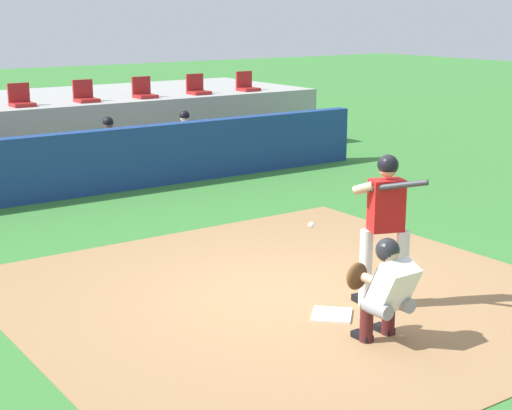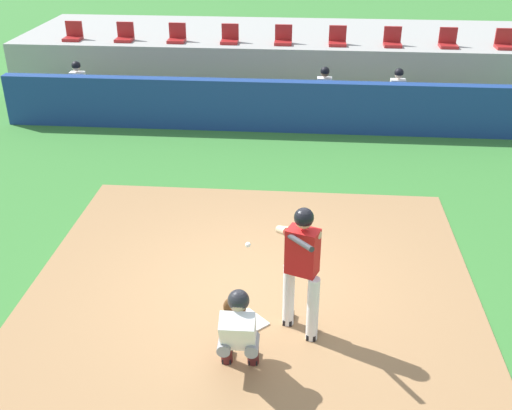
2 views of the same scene
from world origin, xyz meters
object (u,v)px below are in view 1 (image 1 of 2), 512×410
object	(u,v)px
catcher_crouched	(385,286)
stadium_seat_8	(247,85)
stadium_seat_6	(144,92)
dugout_player_2	(188,140)
stadium_seat_5	(85,96)
stadium_seat_7	(197,88)
home_plate	(332,315)
dugout_player_1	(112,148)
stadium_seat_4	(21,100)
batter_at_plate	(385,221)

from	to	relation	value
catcher_crouched	stadium_seat_8	xyz separation A→B (m)	(5.79, 11.01, 0.93)
stadium_seat_6	catcher_crouched	bearing A→B (deg)	-104.75
dugout_player_2	stadium_seat_5	bearing A→B (deg)	124.98
stadium_seat_5	stadium_seat_6	xyz separation A→B (m)	(1.44, 0.00, 0.00)
stadium_seat_7	stadium_seat_8	distance (m)	1.44
home_plate	dugout_player_1	world-z (taller)	dugout_player_1
home_plate	stadium_seat_4	xyz separation A→B (m)	(0.00, 10.18, 1.51)
stadium_seat_8	dugout_player_1	bearing A→B (deg)	-156.48
stadium_seat_5	stadium_seat_6	size ratio (longest dim) A/B	1.00
batter_at_plate	catcher_crouched	size ratio (longest dim) A/B	1.14
stadium_seat_4	stadium_seat_7	size ratio (longest dim) A/B	1.00
catcher_crouched	stadium_seat_4	size ratio (longest dim) A/B	3.30
batter_at_plate	stadium_seat_5	bearing A→B (deg)	85.80
dugout_player_1	stadium_seat_4	bearing A→B (deg)	118.44
stadium_seat_6	batter_at_plate	bearing A→B (deg)	-102.09
dugout_player_2	stadium_seat_7	distance (m)	2.65
dugout_player_2	stadium_seat_5	distance (m)	2.63
stadium_seat_5	stadium_seat_8	distance (m)	4.33
stadium_seat_7	stadium_seat_8	size ratio (longest dim) A/B	1.00
stadium_seat_5	stadium_seat_6	distance (m)	1.44
dugout_player_1	stadium_seat_6	size ratio (longest dim) A/B	2.71
dugout_player_2	stadium_seat_5	size ratio (longest dim) A/B	2.71
stadium_seat_6	stadium_seat_8	size ratio (longest dim) A/B	1.00
home_plate	stadium_seat_7	world-z (taller)	stadium_seat_7
stadium_seat_4	stadium_seat_8	bearing A→B (deg)	0.00
dugout_player_1	stadium_seat_5	distance (m)	2.24
dugout_player_2	stadium_seat_6	size ratio (longest dim) A/B	2.71
home_plate	stadium_seat_4	distance (m)	10.29
stadium_seat_4	stadium_seat_8	size ratio (longest dim) A/B	1.00
dugout_player_2	stadium_seat_4	distance (m)	3.62
home_plate	stadium_seat_8	bearing A→B (deg)	60.42
dugout_player_2	stadium_seat_5	world-z (taller)	stadium_seat_5
stadium_seat_4	catcher_crouched	bearing A→B (deg)	-90.06
stadium_seat_4	stadium_seat_7	bearing A→B (deg)	0.00
stadium_seat_8	home_plate	bearing A→B (deg)	-119.58
catcher_crouched	stadium_seat_7	bearing A→B (deg)	68.47
stadium_seat_6	stadium_seat_8	bearing A→B (deg)	0.00
batter_at_plate	dugout_player_2	world-z (taller)	batter_at_plate
dugout_player_1	stadium_seat_7	bearing A→B (deg)	32.20
stadium_seat_8	dugout_player_2	bearing A→B (deg)	-145.04
stadium_seat_8	stadium_seat_5	bearing A→B (deg)	180.00
batter_at_plate	stadium_seat_5	world-z (taller)	stadium_seat_5
stadium_seat_5	stadium_seat_4	bearing A→B (deg)	180.00
batter_at_plate	dugout_player_2	xyz separation A→B (m)	(2.18, 8.23, -0.36)
catcher_crouched	dugout_player_1	xyz separation A→B (m)	(1.11, 8.98, 0.06)
dugout_player_2	stadium_seat_7	bearing A→B (deg)	54.24
dugout_player_2	stadium_seat_7	world-z (taller)	stadium_seat_7
stadium_seat_4	stadium_seat_6	xyz separation A→B (m)	(2.89, 0.00, 0.00)
home_plate	stadium_seat_5	bearing A→B (deg)	81.92
stadium_seat_4	home_plate	bearing A→B (deg)	-90.00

